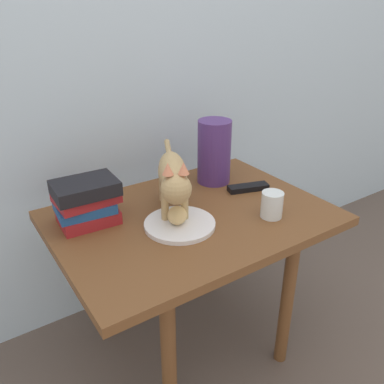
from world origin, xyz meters
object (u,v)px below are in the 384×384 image
Objects in this scene: plate at (180,224)px; bread_roll at (177,215)px; tv_remote at (248,188)px; side_table at (192,233)px; cat at (173,177)px; green_vase at (214,152)px; candle_jar at (272,206)px; book_stack at (86,202)px.

plate is 0.03m from bread_roll.
side_table is at bearing -154.82° from tv_remote.
tv_remote is at bearing 12.30° from bread_roll.
bread_roll is (-0.08, -0.04, 0.11)m from side_table.
green_vase reaches higher than cat.
side_table is 0.28m from candle_jar.
candle_jar is 0.57× the size of tv_remote.
side_table is 0.12m from plate.
green_vase is at bearing 4.29° from book_stack.
cat reaches higher than bread_roll.
bread_roll is 0.28m from book_stack.
book_stack reaches higher than tv_remote.
green_vase reaches higher than plate.
candle_jar is (-0.01, -0.33, -0.08)m from green_vase.
book_stack is (-0.30, 0.13, 0.15)m from side_table.
side_table is 0.36m from book_stack.
book_stack is at bearing 150.25° from candle_jar.
plate is at bearing -31.49° from bread_roll.
book_stack is (-0.23, 0.18, 0.07)m from plate.
side_table is 3.99× the size of plate.
side_table is 5.86× the size of tv_remote.
side_table is 0.29m from tv_remote.
green_vase is (0.26, 0.14, -0.01)m from cat.
plate is 1.14× the size of book_stack.
book_stack is 2.27× the size of candle_jar.
candle_jar is at bearing -36.68° from cat.
book_stack is (-0.22, 0.17, 0.03)m from bread_roll.
side_table is at bearing 143.00° from candle_jar.
bread_roll is 0.31m from candle_jar.
plate is 0.15m from cat.
bread_roll is 0.36m from tv_remote.
tv_remote is at bearing 0.61° from cat.
green_vase is 0.18m from tv_remote.
candle_jar reaches higher than side_table.
book_stack is (-0.25, 0.10, -0.06)m from cat.
plate is at bearing 158.33° from candle_jar.
plate reaches higher than side_table.
green_vase is (0.51, 0.04, 0.05)m from book_stack.
plate is at bearing -149.81° from side_table.
plate is 0.38m from green_vase.
tv_remote reaches higher than side_table.
plate is at bearing -38.15° from book_stack.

